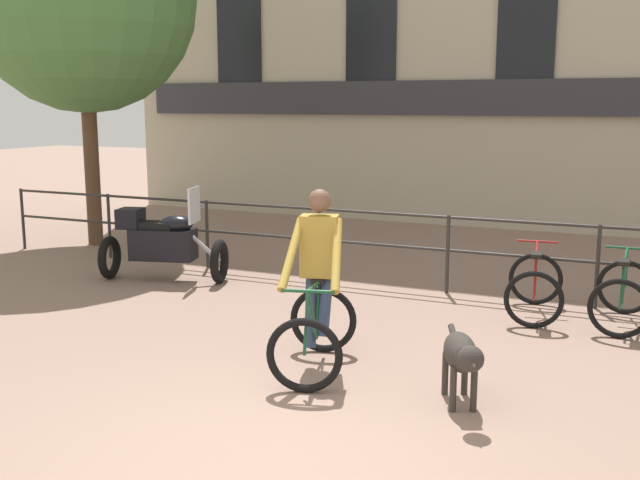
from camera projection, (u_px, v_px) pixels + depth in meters
name	position (u px, v px, depth m)	size (l,w,h in m)	color
ground_plane	(260.00, 459.00, 5.35)	(60.00, 60.00, 0.00)	#8E7060
canal_railing	(448.00, 241.00, 9.89)	(15.05, 0.05, 1.05)	#2D2B28
cyclist_with_bike	(317.00, 289.00, 7.10)	(0.96, 1.31, 1.70)	black
dog	(462.00, 355.00, 6.19)	(0.53, 0.96, 0.64)	#332D28
parked_motorcycle	(162.00, 242.00, 10.60)	(1.86, 1.05, 1.35)	black
parked_bicycle_near_lamp	(535.00, 287.00, 8.87)	(0.79, 1.18, 0.86)	black
parked_bicycle_mid_left	(623.00, 295.00, 8.47)	(0.68, 1.12, 0.86)	black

